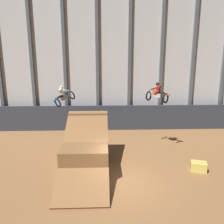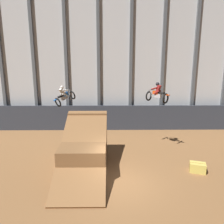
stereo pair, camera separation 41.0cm
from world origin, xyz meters
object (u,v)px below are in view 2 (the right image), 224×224
Objects in this scene: dirt_ramp at (85,149)px; hay_bale_trackside at (198,168)px; traffic_cone_near_ramp at (89,143)px; rider_bike_left_air at (64,96)px; rider_bike_right_air at (157,94)px.

hay_bale_trackside is at bearing -8.77° from dirt_ramp.
traffic_cone_near_ramp is 0.56× the size of hay_bale_trackside.
hay_bale_trackside is (6.79, -4.05, -0.00)m from traffic_cone_near_ramp.
traffic_cone_near_ramp is at bearing 90.78° from dirt_ramp.
rider_bike_left_air is 1.06× the size of rider_bike_right_air.
dirt_ramp reaches higher than traffic_cone_near_ramp.
traffic_cone_near_ramp is (-4.99, 0.44, -3.89)m from rider_bike_right_air.
traffic_cone_near_ramp is (1.93, -0.85, -3.57)m from rider_bike_left_air.
rider_bike_right_air is 5.60m from hay_bale_trackside.
dirt_ramp is 6.87m from hay_bale_trackside.
rider_bike_left_air is at bearing 156.29° from traffic_cone_near_ramp.
rider_bike_left_air is 10.61m from hay_bale_trackside.
rider_bike_right_air reaches higher than traffic_cone_near_ramp.
rider_bike_left_air is 7.04m from rider_bike_right_air.
rider_bike_right_air is 1.54× the size of hay_bale_trackside.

